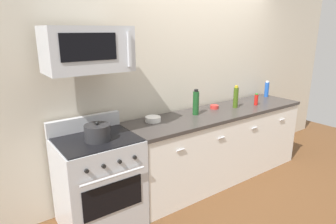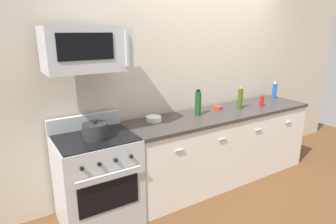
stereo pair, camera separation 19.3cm
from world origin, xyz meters
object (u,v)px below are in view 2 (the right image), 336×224
bowl_white_ceramic (154,119)px  stockpot (96,131)px  microwave (86,49)px  bottle_wine_green (198,103)px  range_oven (97,179)px  bowl_red_small (218,108)px  bottle_olive_oil (240,98)px  bottle_soda_blue (274,91)px  bottle_hot_sauce_red (262,101)px

bowl_white_ceramic → stockpot: bearing=-166.1°
microwave → bottle_wine_green: bearing=0.5°
range_oven → bowl_red_small: bearing=4.1°
microwave → stockpot: (-0.00, -0.10, -0.75)m
range_oven → bottle_olive_oil: bearing=0.0°
bottle_soda_blue → stockpot: bottle_soda_blue is taller
bottle_olive_oil → microwave: bearing=178.7°
microwave → bottle_soda_blue: microwave is taller
microwave → bottle_wine_green: 1.47m
bottle_hot_sauce_red → bottle_wine_green: bottle_wine_green is taller
bowl_red_small → microwave: bearing=-177.4°
range_oven → bowl_white_ceramic: bearing=9.9°
bottle_olive_oil → bottle_hot_sauce_red: bearing=-13.3°
bowl_red_small → bottle_olive_oil: bearing=-25.0°
range_oven → bowl_white_ceramic: (0.73, 0.13, 0.48)m
bowl_white_ceramic → bottle_soda_blue: bearing=1.0°
microwave → bottle_soda_blue: 2.93m
range_oven → stockpot: bearing=-90.0°
bottle_hot_sauce_red → bowl_white_ceramic: 1.56m
bottle_wine_green → range_oven: bearing=-177.5°
stockpot → bottle_wine_green: bearing=4.8°
range_oven → microwave: size_ratio=1.44×
bottle_wine_green → stockpot: 1.31m
bowl_red_small → stockpot: size_ratio=0.46×
bottle_soda_blue → stockpot: bearing=-175.6°
bottle_soda_blue → stockpot: (-2.83, -0.22, -0.04)m
range_oven → bottle_hot_sauce_red: bearing=-2.0°
bottle_wine_green → bowl_white_ceramic: bottle_wine_green is taller
bottle_hot_sauce_red → range_oven: bearing=178.0°
bowl_red_small → bottle_hot_sauce_red: bearing=-18.7°
range_oven → bottle_wine_green: size_ratio=3.42×
bowl_white_ceramic → stockpot: size_ratio=0.72×
range_oven → bottle_hot_sauce_red: size_ratio=6.69×
microwave → bowl_white_ceramic: (0.73, 0.08, -0.80)m
bottle_wine_green → bowl_white_ceramic: (-0.57, 0.07, -0.12)m
bowl_red_small → bowl_white_ceramic: bearing=179.7°
bottle_hot_sauce_red → bottle_wine_green: 0.99m
bowl_white_ceramic → range_oven: bearing=-170.1°
bottle_olive_oil → bowl_red_small: size_ratio=2.68×
bowl_white_ceramic → stockpot: stockpot is taller
bottle_olive_oil → stockpot: 1.95m
bowl_white_ceramic → bottle_olive_oil: bearing=-6.0°
range_oven → stockpot: size_ratio=4.43×
range_oven → stockpot: 0.53m
bottle_soda_blue → bottle_wine_green: bearing=-176.0°
range_oven → bottle_wine_green: bearing=2.5°
bottle_hot_sauce_red → stockpot: size_ratio=0.66×
range_oven → bottle_olive_oil: (1.94, 0.00, 0.59)m
bottle_hot_sauce_red → bowl_red_small: bearing=161.3°
bottle_hot_sauce_red → bottle_olive_oil: (-0.33, 0.08, 0.06)m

